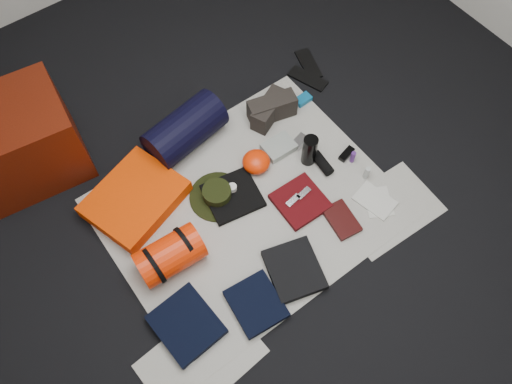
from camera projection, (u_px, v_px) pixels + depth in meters
floor at (249, 208)px, 2.94m from camera, size 4.50×4.50×0.02m
newspaper_mat at (249, 207)px, 2.93m from camera, size 1.60×1.30×0.01m
newspaper_sheet_front_left at (201, 358)px, 2.53m from camera, size 0.61×0.44×0.00m
newspaper_sheet_front_right at (388, 209)px, 2.93m from camera, size 0.60×0.43×0.00m
red_cabinet at (20, 142)px, 2.85m from camera, size 0.68×0.59×0.51m
sleeping_pad at (135, 199)px, 2.90m from camera, size 0.63×0.57×0.10m
stuff_sack at (170, 255)px, 2.67m from camera, size 0.37×0.23×0.21m
sack_strap_left at (154, 266)px, 2.64m from camera, size 0.02×0.22×0.22m
sack_strap_right at (186, 245)px, 2.70m from camera, size 0.03×0.22×0.22m
navy_duffel at (185, 130)px, 3.03m from camera, size 0.53×0.33×0.26m
boonie_brim at (217, 197)px, 2.96m from camera, size 0.41×0.41×0.01m
boonie_crown at (217, 193)px, 2.92m from camera, size 0.17×0.17×0.08m
hiking_boot_left at (269, 110)px, 3.17m from camera, size 0.31×0.22×0.15m
hiking_boot_right at (272, 108)px, 3.18m from camera, size 0.33×0.19×0.15m
flip_flop_left at (308, 79)px, 3.39m from camera, size 0.18×0.29×0.01m
flip_flop_right at (308, 64)px, 3.45m from camera, size 0.18×0.29×0.02m
trousers_navy_a at (186, 325)px, 2.58m from camera, size 0.31×0.35×0.05m
trousers_navy_b at (256, 304)px, 2.63m from camera, size 0.28×0.31×0.04m
trousers_charcoal at (294, 270)px, 2.72m from camera, size 0.35×0.38×0.05m
black_tshirt at (233, 196)px, 2.95m from camera, size 0.35×0.34×0.03m
red_shirt at (300, 201)px, 2.93m from camera, size 0.28×0.28×0.04m
orange_stuff_sack at (256, 162)px, 3.01m from camera, size 0.21×0.21×0.11m
first_aid_pouch at (279, 147)px, 3.10m from camera, size 0.20×0.15×0.05m
water_bottle at (309, 150)px, 2.98m from camera, size 0.09×0.09×0.22m
speaker at (322, 163)px, 3.03m from camera, size 0.08×0.17×0.06m
compact_camera at (300, 142)px, 3.12m from camera, size 0.11×0.08×0.04m
cyan_case at (303, 99)px, 3.28m from camera, size 0.11×0.07×0.03m
toiletry_purple at (353, 157)px, 3.04m from camera, size 0.03×0.03×0.09m
toiletry_clear at (367, 173)px, 2.98m from camera, size 0.04×0.04×0.10m
paperback_book at (342, 220)px, 2.87m from camera, size 0.18×0.24×0.03m
map_booklet at (375, 201)px, 2.94m from camera, size 0.20×0.26×0.01m
map_printout at (378, 202)px, 2.94m from camera, size 0.23×0.24×0.01m
sunglasses at (347, 154)px, 3.09m from camera, size 0.12×0.07×0.03m
key_cluster at (188, 357)px, 2.52m from camera, size 0.08×0.08×0.01m
tape_roll at (232, 188)px, 2.93m from camera, size 0.05×0.05×0.04m
energy_bar_a at (293, 201)px, 2.90m from camera, size 0.10×0.05×0.01m
energy_bar_b at (304, 193)px, 2.92m from camera, size 0.10×0.05×0.01m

